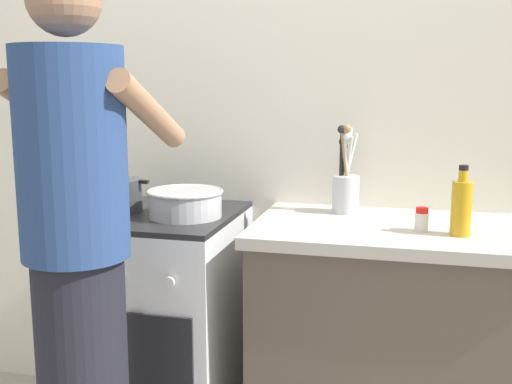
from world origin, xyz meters
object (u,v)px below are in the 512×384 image
at_px(utensil_crock, 346,185).
at_px(person, 79,269).
at_px(spice_bottle, 422,220).
at_px(mixing_bowl, 185,202).
at_px(oil_bottle, 461,207).
at_px(pot, 118,195).
at_px(stove_range, 158,326).

xyz_separation_m(utensil_crock, person, (-0.67, -0.77, -0.14)).
height_order(utensil_crock, spice_bottle, utensil_crock).
bearing_deg(mixing_bowl, person, -101.37).
bearing_deg(spice_bottle, oil_bottle, -14.47).
height_order(spice_bottle, oil_bottle, oil_bottle).
distance_m(pot, mixing_bowl, 0.28).
distance_m(utensil_crock, spice_bottle, 0.36).
relative_size(pot, utensil_crock, 0.75).
height_order(mixing_bowl, oil_bottle, oil_bottle).
bearing_deg(oil_bottle, person, -154.15).
relative_size(stove_range, utensil_crock, 2.73).
distance_m(pot, oil_bottle, 1.23).
xyz_separation_m(stove_range, utensil_crock, (0.69, 0.17, 0.55)).
bearing_deg(person, oil_bottle, 25.85).
distance_m(stove_range, spice_bottle, 1.09).
relative_size(stove_range, oil_bottle, 3.98).
height_order(pot, mixing_bowl, pot).
distance_m(mixing_bowl, spice_bottle, 0.83).
relative_size(mixing_bowl, oil_bottle, 1.23).
distance_m(pot, utensil_crock, 0.85).
bearing_deg(mixing_bowl, utensil_crock, 21.28).
distance_m(mixing_bowl, utensil_crock, 0.60).
distance_m(stove_range, pot, 0.53).
relative_size(mixing_bowl, utensil_crock, 0.84).
xyz_separation_m(pot, person, (0.17, -0.59, -0.10)).
relative_size(pot, person, 0.15).
xyz_separation_m(stove_range, person, (0.03, -0.60, 0.41)).
relative_size(pot, mixing_bowl, 0.89).
bearing_deg(person, pot, 105.94).
distance_m(mixing_bowl, oil_bottle, 0.95).
bearing_deg(spice_bottle, mixing_bowl, 179.05).
bearing_deg(spice_bottle, stove_range, 176.56).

